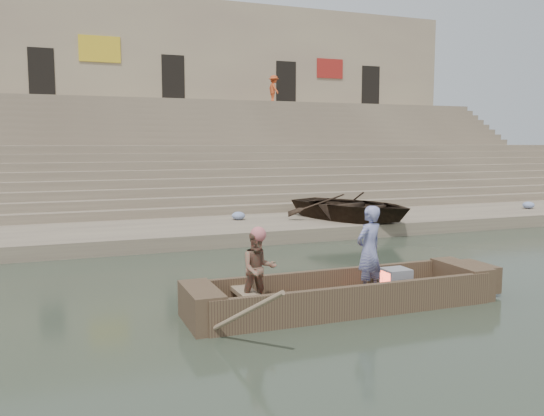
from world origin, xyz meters
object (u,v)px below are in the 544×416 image
rowing_man (258,269)px  beached_rowboat (352,206)px  standing_man (369,250)px  television (395,279)px  pedestrian (274,89)px  main_rowboat (343,302)px

rowing_man → beached_rowboat: 9.61m
standing_man → beached_rowboat: size_ratio=0.37×
standing_man → beached_rowboat: bearing=-137.7°
rowing_man → television: rowing_man is taller
television → pedestrian: (6.34, 22.51, 5.59)m
beached_rowboat → pedestrian: pedestrian is taller
main_rowboat → rowing_man: size_ratio=3.98×
television → beached_rowboat: size_ratio=0.11×
main_rowboat → standing_man: 1.02m
pedestrian → standing_man: bearing=161.5°
standing_man → pedestrian: 24.15m
rowing_man → television: size_ratio=2.73×
beached_rowboat → main_rowboat: bearing=-143.6°
pedestrian → rowing_man: bearing=156.9°
standing_man → rowing_man: bearing=-20.9°
main_rowboat → pedestrian: size_ratio=3.09×
standing_man → beached_rowboat: 8.50m
main_rowboat → television: 1.11m
main_rowboat → standing_man: standing_man is taller
main_rowboat → beached_rowboat: beached_rowboat is taller
standing_man → television: (0.61, 0.08, -0.59)m
pedestrian → television: bearing=162.9°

